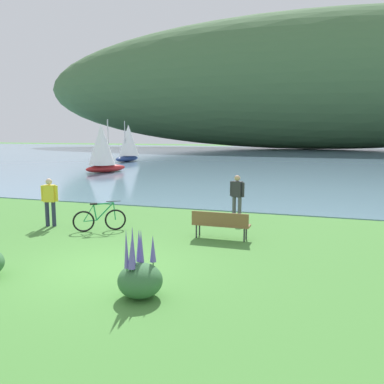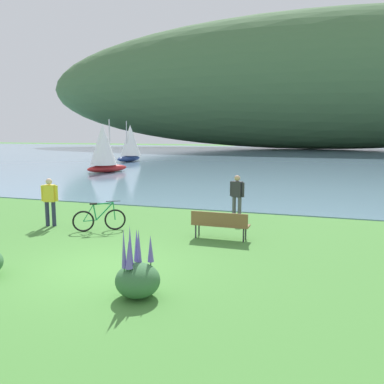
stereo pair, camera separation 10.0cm
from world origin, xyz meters
name	(u,v)px [view 1 (the left image)]	position (x,y,z in m)	size (l,w,h in m)	color
ground_plane	(102,268)	(0.00, 0.00, 0.00)	(200.00, 200.00, 0.00)	#478438
bay_water	(282,157)	(0.00, 47.89, 0.02)	(180.00, 80.00, 0.04)	#6B8EA8
distant_hillside	(311,81)	(2.62, 75.17, 13.10)	(116.35, 28.00, 26.12)	#42663D
park_bench_near_camera	(221,223)	(2.15, 3.50, 0.52)	(1.81, 0.50, 0.88)	brown
bicycle_leaning_near_bench	(100,219)	(-1.99, 3.29, 0.40)	(1.52, 1.00, 1.01)	black
person_at_shoreline	(237,194)	(2.07, 6.45, 0.98)	(0.59, 0.32, 1.71)	#4C4C51
person_on_the_grass	(50,199)	(-4.02, 3.38, 0.98)	(0.60, 0.30, 1.71)	#282D47
echium_bush_closest_to_camera	(140,278)	(1.66, -1.36, 0.42)	(0.91, 0.91, 1.49)	#386B3D
sailboat_nearest_to_shore	(102,148)	(-11.97, 20.71, 2.08)	(3.00, 3.73, 4.33)	#B22323
sailboat_mid_bay	(128,143)	(-15.70, 32.91, 2.17)	(2.67, 3.98, 4.53)	navy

